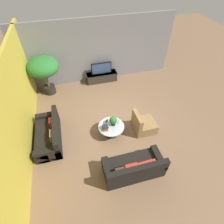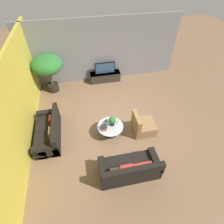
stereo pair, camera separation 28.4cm
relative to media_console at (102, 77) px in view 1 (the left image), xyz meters
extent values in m
plane|color=brown|center=(-0.06, -2.94, -0.24)|extent=(24.00, 24.00, 0.00)
cube|color=slate|center=(-0.06, 0.32, 1.26)|extent=(7.40, 0.12, 3.00)
cube|color=gold|center=(-3.32, -2.74, 1.26)|extent=(0.12, 7.40, 3.00)
cube|color=#2D2823|center=(0.00, 0.00, -0.01)|extent=(1.51, 0.48, 0.46)
cube|color=#2D2823|center=(0.00, 0.00, 0.21)|extent=(1.55, 0.50, 0.02)
cube|color=black|center=(0.00, 0.00, 0.51)|extent=(1.01, 0.08, 0.57)
cube|color=navy|center=(0.00, -0.04, 0.51)|extent=(0.93, 0.00, 0.52)
cube|color=black|center=(0.00, 0.00, 0.23)|extent=(0.30, 0.13, 0.02)
cylinder|color=black|center=(-0.42, -3.50, -0.23)|extent=(0.52, 0.52, 0.02)
cylinder|color=black|center=(-0.42, -3.50, -0.04)|extent=(0.10, 0.10, 0.40)
cylinder|color=#A8B2B7|center=(-0.42, -3.50, 0.17)|extent=(0.95, 0.95, 0.02)
cube|color=black|center=(-2.69, -3.20, -0.03)|extent=(0.84, 1.87, 0.42)
cube|color=black|center=(-2.35, -3.20, 0.39)|extent=(0.16, 1.87, 0.42)
cube|color=black|center=(-2.69, -2.36, 0.03)|extent=(0.84, 0.20, 0.54)
cube|color=black|center=(-2.69, -4.03, 0.03)|extent=(0.84, 0.20, 0.54)
cube|color=#B23328|center=(-2.51, -2.88, 0.32)|extent=(0.13, 0.30, 0.27)
cube|color=olive|center=(-2.51, -3.52, 0.33)|extent=(0.17, 0.34, 0.32)
cube|color=black|center=(-0.16, -5.14, -0.03)|extent=(1.84, 0.84, 0.42)
cube|color=black|center=(-0.16, -5.48, 0.39)|extent=(1.84, 0.16, 0.42)
cube|color=black|center=(0.66, -5.14, 0.03)|extent=(0.20, 0.84, 0.54)
cube|color=black|center=(-0.97, -5.14, 0.03)|extent=(0.20, 0.84, 0.54)
cube|color=#B23328|center=(0.31, -5.32, 0.31)|extent=(0.29, 0.15, 0.27)
cube|color=#B23328|center=(0.00, -5.32, 0.34)|extent=(0.36, 0.17, 0.34)
cube|color=#B23328|center=(-0.31, -5.32, 0.34)|extent=(0.36, 0.12, 0.33)
cube|color=#422D1E|center=(-0.62, -5.32, 0.33)|extent=(0.33, 0.14, 0.30)
cube|color=olive|center=(0.85, -3.62, -0.04)|extent=(0.80, 0.76, 0.40)
cube|color=olive|center=(0.52, -3.62, 0.39)|extent=(0.14, 0.76, 0.46)
cylinder|color=black|center=(-2.60, -0.32, -0.05)|extent=(0.51, 0.51, 0.38)
cylinder|color=brown|center=(-2.60, -0.32, 0.45)|extent=(0.08, 0.08, 0.61)
ellipsoid|color=#286B2D|center=(-2.60, -0.32, 1.17)|extent=(1.35, 1.35, 0.83)
cylinder|color=black|center=(-0.34, -3.44, 0.24)|extent=(0.17, 0.17, 0.12)
sphere|color=#286B2D|center=(-0.34, -3.44, 0.42)|extent=(0.28, 0.28, 0.28)
cube|color=gold|center=(-0.66, -3.58, 0.20)|extent=(0.23, 0.25, 0.04)
cube|color=#A32823|center=(-0.65, -3.57, 0.24)|extent=(0.18, 0.27, 0.04)
cube|color=#2D4C84|center=(-0.67, -3.56, 0.28)|extent=(0.26, 0.23, 0.04)
cube|color=#232326|center=(-0.66, -3.56, 0.32)|extent=(0.18, 0.19, 0.03)
cube|color=black|center=(-0.52, -3.21, 0.19)|extent=(0.13, 0.15, 0.02)
cube|color=gray|center=(-0.11, -3.38, 0.19)|extent=(0.12, 0.16, 0.02)
camera|label=1|loc=(-1.47, -7.52, 5.04)|focal=28.00mm
camera|label=2|loc=(-1.20, -7.58, 5.04)|focal=28.00mm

